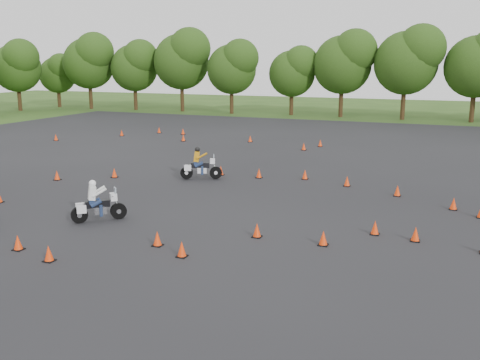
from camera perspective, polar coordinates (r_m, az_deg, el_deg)
The scene contains 6 objects.
ground at distance 17.33m, azimuth -4.94°, elevation -6.56°, with size 140.00×140.00×0.00m, color #2D5119.
asphalt_pad at distance 22.62m, azimuth 1.88°, elevation -1.93°, with size 62.00×62.00×0.00m, color black.
treeline at distance 50.08m, azimuth 17.25°, elevation 10.70°, with size 86.64×31.98×10.75m.
traffic_cones at distance 21.95m, azimuth 2.31°, elevation -1.78°, with size 36.53×33.20×0.45m.
rider_yellow at distance 26.09m, azimuth -4.18°, elevation 1.77°, with size 2.04×0.63×1.58m, color #C38011, non-canonical shape.
rider_white at distance 19.88m, azimuth -14.86°, elevation -2.12°, with size 1.97×0.61×1.52m, color silver, non-canonical shape.
Camera 1 is at (7.42, -14.60, 5.67)m, focal length 40.00 mm.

